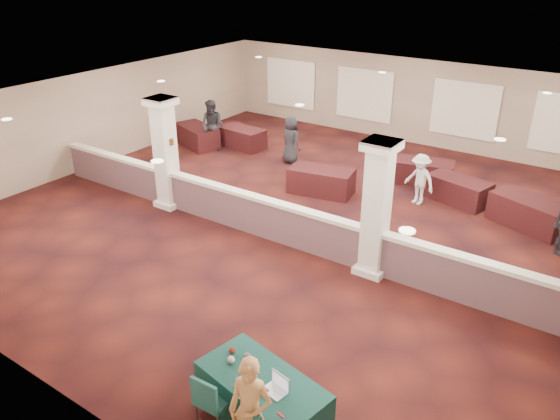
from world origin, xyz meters
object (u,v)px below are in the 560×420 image
Objects in this scene: woman at (251,412)px; attendee_b at (420,179)px; attendee_a at (213,126)px; far_table_front_left at (197,136)px; far_table_back_right at (458,190)px; attendee_d at (291,140)px; far_table_back_left at (242,138)px; far_table_back_center at (424,172)px; near_table at (262,398)px; conf_chair_side at (211,398)px; far_table_front_right at (529,213)px; far_table_front_center at (321,181)px.

attendee_b is at bearing 81.91° from woman.
attendee_b is (8.06, -0.19, -0.19)m from attendee_a.
far_table_front_left is 1.06× the size of far_table_back_right.
attendee_b is at bearing -170.08° from attendee_d.
far_table_back_left is 7.02m from far_table_back_center.
far_table_front_left is at bearing 162.56° from attendee_a.
near_table is 9.31m from attendee_b.
conf_chair_side is 11.95m from attendee_d.
far_table_back_center is at bearing 148.58° from far_table_back_right.
far_table_front_left is 11.96m from far_table_front_right.
far_table_back_center is at bearing 82.96° from woman.
far_table_front_center is (-3.26, 8.89, -0.21)m from conf_chair_side.
conf_chair_side is 0.91m from woman.
far_table_back_right is at bearing 85.29° from conf_chair_side.
far_table_front_left reaches higher than far_table_back_right.
far_table_back_center is at bearing 122.66° from attendee_b.
woman is 1.17× the size of attendee_b.
far_table_back_center is at bearing -2.42° from attendee_a.
far_table_front_center is 1.06× the size of far_table_back_left.
far_table_back_right is at bearing 166.01° from far_table_front_right.
woman is at bearing -60.06° from attendee_a.
attendee_b is at bearing -14.37° from attendee_a.
far_table_front_center is 3.45m from far_table_back_center.
far_table_front_left is 6.31m from far_table_front_center.
far_table_back_left is (1.50, 0.84, -0.02)m from far_table_front_left.
far_table_back_right is (9.87, 0.52, -0.02)m from far_table_front_left.
near_table is 1.39× the size of attendee_b.
far_table_back_left is (-8.50, 10.34, -0.04)m from near_table.
far_table_back_left is (-8.81, 11.04, -0.52)m from woman.
far_table_front_right reaches higher than far_table_front_left.
far_table_back_right is at bearing 25.12° from far_table_front_center.
far_table_back_center is at bearing 48.03° from far_table_front_center.
far_table_front_right is 2.15m from far_table_back_right.
far_table_front_right is at bearing -13.99° from far_table_back_right.
near_table is 1.16× the size of far_table_back_left.
near_table reaches higher than far_table_front_center.
far_table_back_right is 0.95× the size of attendee_a.
far_table_back_right is 1.08× the size of attendee_d.
attendee_a reaches higher than far_table_back_center.
attendee_a is at bearing 117.02° from woman.
far_table_front_left is (-10.31, 10.20, -0.51)m from woman.
conf_chair_side is 0.53× the size of far_table_front_center.
woman is at bearing -65.39° from far_table_front_center.
far_table_back_right is (0.42, 10.62, -0.24)m from conf_chair_side.
attendee_b is (7.44, -1.10, 0.39)m from far_table_back_left.
far_table_back_left is 7.53m from attendee_b.
attendee_d is (-8.02, 0.50, 0.43)m from far_table_front_right.
far_table_back_center is at bearing 158.55° from far_table_front_right.
conf_chair_side is at bearing -69.84° from far_table_front_center.
far_table_front_right is at bearing -21.45° from far_table_back_center.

